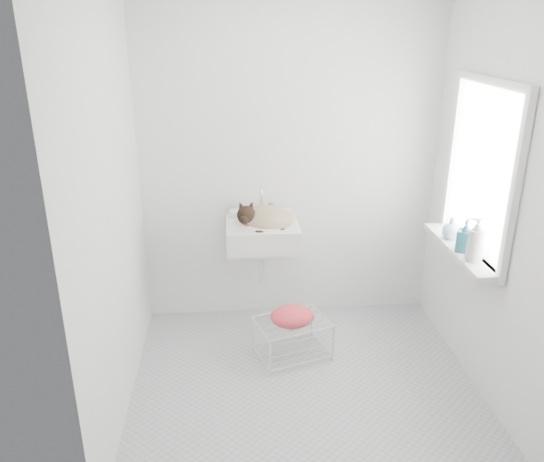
{
  "coord_description": "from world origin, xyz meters",
  "views": [
    {
      "loc": [
        -0.45,
        -2.88,
        2.2
      ],
      "look_at": [
        -0.17,
        0.5,
        0.88
      ],
      "focal_mm": 35.9,
      "sensor_mm": 36.0,
      "label": 1
    }
  ],
  "objects": [
    {
      "name": "back_wall",
      "position": [
        0.0,
        1.0,
        1.25
      ],
      "size": [
        2.2,
        0.02,
        2.5
      ],
      "primitive_type": "cube",
      "color": "white",
      "rests_on": "ground"
    },
    {
      "name": "faucet",
      "position": [
        -0.22,
        0.92,
        0.99
      ],
      "size": [
        0.19,
        0.13,
        0.19
      ],
      "primitive_type": null,
      "color": "silver",
      "rests_on": "sink"
    },
    {
      "name": "bottle_b",
      "position": [
        1.0,
        0.14,
        0.85
      ],
      "size": [
        0.13,
        0.13,
        0.2
      ],
      "primitive_type": "imported",
      "rotation": [
        0.0,
        0.0,
        2.6
      ],
      "color": "#24636F",
      "rests_on": "windowsill"
    },
    {
      "name": "sink",
      "position": [
        -0.22,
        0.74,
        0.85
      ],
      "size": [
        0.52,
        0.45,
        0.21
      ],
      "primitive_type": "cube",
      "color": "white",
      "rests_on": "back_wall"
    },
    {
      "name": "bottle_c",
      "position": [
        1.0,
        0.34,
        0.85
      ],
      "size": [
        0.14,
        0.14,
        0.15
      ],
      "primitive_type": "imported",
      "rotation": [
        0.0,
        0.0,
        4.92
      ],
      "color": "silver",
      "rests_on": "windowsill"
    },
    {
      "name": "right_wall",
      "position": [
        1.1,
        0.0,
        1.25
      ],
      "size": [
        0.02,
        2.0,
        2.5
      ],
      "primitive_type": "cube",
      "color": "white",
      "rests_on": "ground"
    },
    {
      "name": "windowsill",
      "position": [
        1.01,
        0.2,
        0.83
      ],
      "size": [
        0.16,
        0.88,
        0.04
      ],
      "primitive_type": "cube",
      "color": "white",
      "rests_on": "right_wall"
    },
    {
      "name": "wire_rack",
      "position": [
        -0.04,
        0.34,
        0.15
      ],
      "size": [
        0.54,
        0.45,
        0.28
      ],
      "primitive_type": "cube",
      "rotation": [
        0.0,
        0.0,
        0.31
      ],
      "color": "silver",
      "rests_on": "floor"
    },
    {
      "name": "cat",
      "position": [
        -0.21,
        0.72,
        0.89
      ],
      "size": [
        0.39,
        0.31,
        0.25
      ],
      "rotation": [
        0.0,
        0.0,
        -0.0
      ],
      "color": "tan",
      "rests_on": "sink"
    },
    {
      "name": "bottle_a",
      "position": [
        1.0,
        -0.01,
        0.85
      ],
      "size": [
        0.1,
        0.1,
        0.23
      ],
      "primitive_type": "imported",
      "rotation": [
        0.0,
        0.0,
        4.65
      ],
      "color": "silver",
      "rests_on": "windowsill"
    },
    {
      "name": "window_frame",
      "position": [
        1.07,
        0.2,
        1.35
      ],
      "size": [
        0.04,
        0.9,
        1.1
      ],
      "primitive_type": "cube",
      "color": "white",
      "rests_on": "right_wall"
    },
    {
      "name": "towel",
      "position": [
        -0.05,
        0.29,
        0.31
      ],
      "size": [
        0.32,
        0.25,
        0.12
      ],
      "primitive_type": "ellipsoid",
      "rotation": [
        0.0,
        0.0,
        0.14
      ],
      "color": "orange",
      "rests_on": "wire_rack"
    },
    {
      "name": "floor",
      "position": [
        0.0,
        0.0,
        0.0
      ],
      "size": [
        2.2,
        2.0,
        0.02
      ],
      "primitive_type": "cube",
      "color": "#B3B7BC",
      "rests_on": "ground"
    },
    {
      "name": "left_wall",
      "position": [
        -1.1,
        0.0,
        1.25
      ],
      "size": [
        0.02,
        2.0,
        2.5
      ],
      "primitive_type": "cube",
      "color": "white",
      "rests_on": "ground"
    },
    {
      "name": "window_glass",
      "position": [
        1.09,
        0.2,
        1.35
      ],
      "size": [
        0.01,
        0.8,
        1.0
      ],
      "primitive_type": "cube",
      "color": "white",
      "rests_on": "right_wall"
    }
  ]
}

